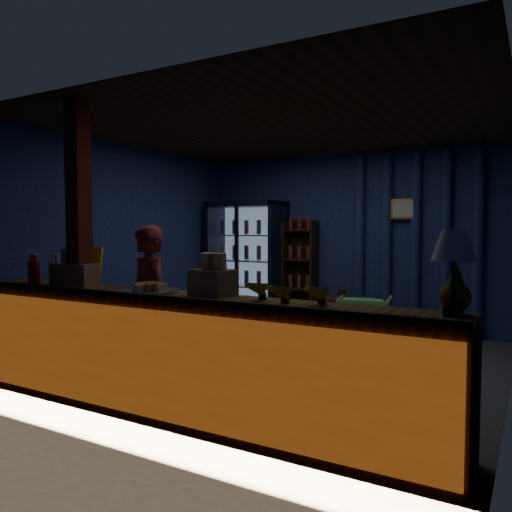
{
  "coord_description": "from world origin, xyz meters",
  "views": [
    {
      "loc": [
        2.48,
        -4.96,
        1.47
      ],
      "look_at": [
        -0.22,
        -0.2,
        1.17
      ],
      "focal_mm": 35.0,
      "sensor_mm": 36.0,
      "label": 1
    }
  ],
  "objects_px": {
    "table_lamp": "(454,249)",
    "pastry_tray": "(150,290)",
    "green_chair": "(365,319)",
    "shopkeeper": "(147,306)"
  },
  "relations": [
    {
      "from": "table_lamp",
      "to": "pastry_tray",
      "type": "bearing_deg",
      "value": -178.39
    },
    {
      "from": "green_chair",
      "to": "pastry_tray",
      "type": "height_order",
      "value": "pastry_tray"
    },
    {
      "from": "shopkeeper",
      "to": "green_chair",
      "type": "relative_size",
      "value": 2.25
    },
    {
      "from": "shopkeeper",
      "to": "green_chair",
      "type": "height_order",
      "value": "shopkeeper"
    },
    {
      "from": "pastry_tray",
      "to": "shopkeeper",
      "type": "bearing_deg",
      "value": 134.26
    },
    {
      "from": "shopkeeper",
      "to": "table_lamp",
      "type": "height_order",
      "value": "shopkeeper"
    },
    {
      "from": "green_chair",
      "to": "pastry_tray",
      "type": "bearing_deg",
      "value": 66.49
    },
    {
      "from": "green_chair",
      "to": "table_lamp",
      "type": "bearing_deg",
      "value": 106.14
    },
    {
      "from": "table_lamp",
      "to": "green_chair",
      "type": "bearing_deg",
      "value": 115.53
    },
    {
      "from": "pastry_tray",
      "to": "table_lamp",
      "type": "height_order",
      "value": "table_lamp"
    }
  ]
}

